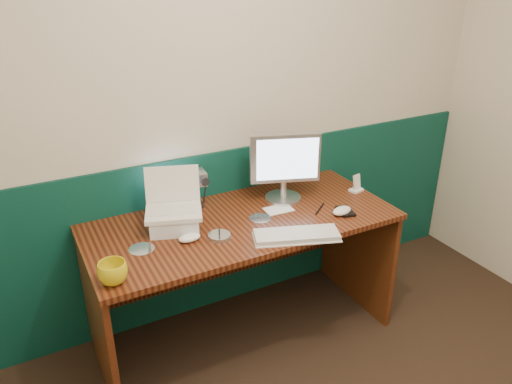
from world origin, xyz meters
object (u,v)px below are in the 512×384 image
keyboard (297,236)px  monitor (284,168)px  desk (243,280)px  mug (113,273)px  laptop (172,194)px  camcorder (199,189)px

keyboard → monitor: bearing=88.0°
desk → keyboard: keyboard is taller
mug → laptop: bearing=40.2°
desk → mug: size_ratio=12.94×
desk → laptop: bearing=168.4°
mug → monitor: bearing=19.3°
laptop → mug: laptop is taller
mug → camcorder: (0.59, 0.51, 0.05)m
monitor → camcorder: size_ratio=1.95×
monitor → keyboard: 0.47m
laptop → camcorder: size_ratio=1.39×
laptop → monitor: 0.65m
desk → keyboard: (0.15, -0.29, 0.39)m
desk → mug: bearing=-160.9°
desk → camcorder: bearing=117.1°
laptop → camcorder: (0.21, 0.19, -0.10)m
monitor → keyboard: (-0.16, -0.40, -0.18)m
laptop → camcorder: 0.30m
desk → laptop: (-0.34, 0.07, 0.57)m
desk → camcorder: (-0.13, 0.26, 0.47)m
desk → mug: mug is taller
laptop → keyboard: laptop is taller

